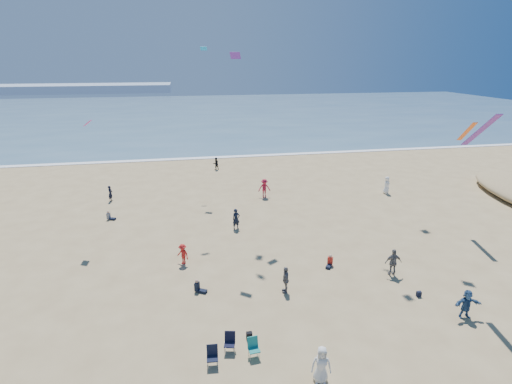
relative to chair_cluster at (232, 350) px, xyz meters
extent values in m
cube|color=#476B84|center=(-0.14, 90.71, -0.47)|extent=(220.00, 100.00, 0.06)
cube|color=white|center=(-0.14, 40.71, -0.46)|extent=(220.00, 1.20, 0.08)
cube|color=#7A8EA8|center=(-60.14, 165.71, 1.10)|extent=(110.00, 20.00, 3.20)
imported|color=black|center=(2.36, 34.23, 0.30)|extent=(0.94, 0.85, 1.60)
imported|color=red|center=(-2.17, 9.86, 0.25)|extent=(1.07, 1.07, 1.49)
imported|color=#AB1831|center=(6.31, 22.65, 0.46)|extent=(1.28, 0.77, 1.93)
imported|color=#2C4F7A|center=(13.11, 0.82, 0.34)|extent=(1.58, 0.57, 1.68)
imported|color=silver|center=(3.67, -2.15, 0.40)|extent=(1.00, 0.77, 1.80)
imported|color=black|center=(2.31, 15.12, 0.39)|extent=(0.74, 0.58, 1.78)
imported|color=slate|center=(3.96, 5.11, 0.35)|extent=(0.56, 1.05, 1.71)
imported|color=slate|center=(11.42, 5.73, 0.44)|extent=(1.15, 0.60, 1.87)
imported|color=white|center=(19.24, 21.37, 0.43)|extent=(0.71, 0.98, 1.86)
imported|color=black|center=(-9.11, 24.30, 0.30)|extent=(0.51, 0.66, 1.60)
cube|color=black|center=(1.04, 1.24, -0.31)|extent=(0.30, 0.22, 0.38)
cube|color=black|center=(11.75, 3.11, -0.33)|extent=(0.28, 0.18, 0.34)
cube|color=#E40863|center=(-8.58, 16.01, 8.58)|extent=(0.54, 0.78, 0.40)
cube|color=#5E269A|center=(2.10, 12.54, 13.33)|extent=(0.74, 0.65, 0.46)
cube|color=#118BDD|center=(0.92, 26.91, 14.07)|extent=(0.73, 0.48, 0.37)
cube|color=#5F238E|center=(14.11, 3.30, 9.45)|extent=(0.35, 3.14, 2.21)
cube|color=#DA5217|center=(20.34, 12.11, 7.67)|extent=(0.35, 2.64, 1.87)
camera|label=1|loc=(-1.77, -15.52, 13.18)|focal=28.00mm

